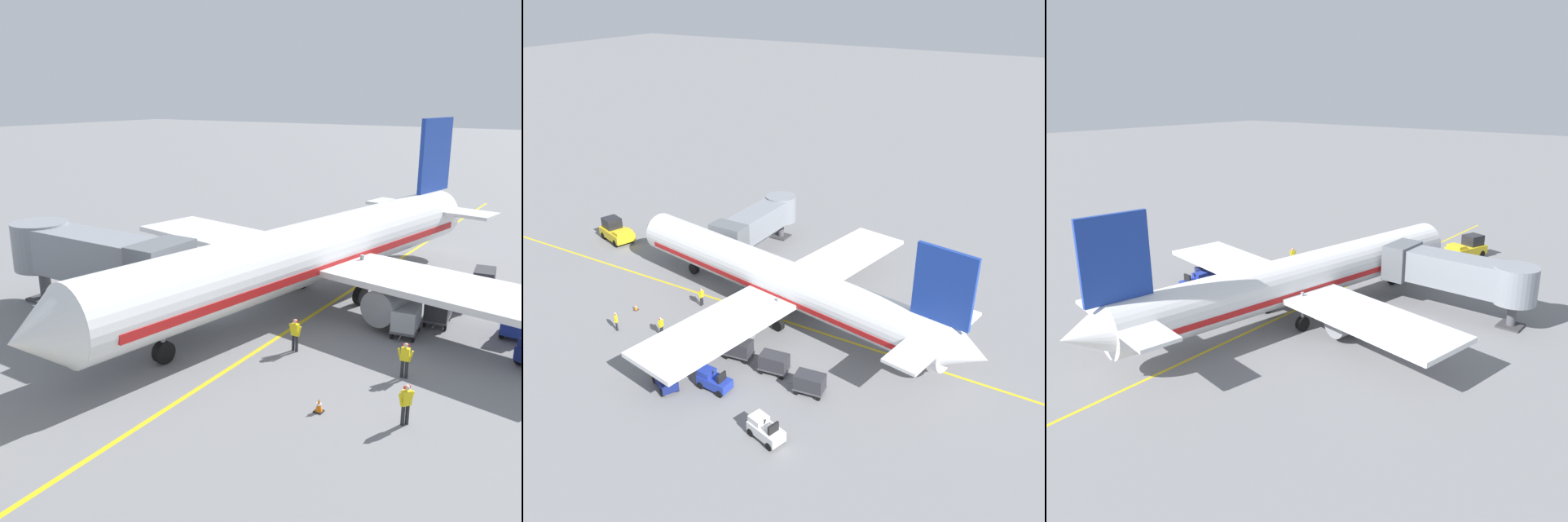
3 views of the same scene
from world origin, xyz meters
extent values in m
plane|color=slate|center=(0.00, 0.00, 0.00)|extent=(400.00, 400.00, 0.00)
cube|color=gold|center=(0.00, 0.00, 0.00)|extent=(0.24, 80.00, 0.01)
cylinder|color=white|center=(1.07, 1.35, 3.29)|extent=(9.08, 32.16, 3.70)
cube|color=red|center=(1.07, 1.35, 2.82)|extent=(8.68, 29.65, 0.44)
cone|color=white|center=(3.99, 18.30, 3.29)|extent=(3.98, 2.98, 3.63)
cone|color=white|center=(-1.88, -15.79, 3.58)|extent=(3.57, 3.29, 3.14)
cube|color=black|center=(3.68, 16.53, 3.93)|extent=(2.92, 1.56, 0.60)
cube|color=white|center=(0.90, 0.37, 2.64)|extent=(30.45, 10.22, 0.36)
cylinder|color=gray|center=(-4.39, 2.09, 1.39)|extent=(2.51, 3.49, 2.00)
cylinder|color=gray|center=(6.45, 0.22, 1.39)|extent=(2.51, 3.49, 2.00)
cube|color=#193899|center=(-1.48, -13.43, 7.88)|extent=(1.06, 4.39, 5.50)
cube|color=white|center=(-1.44, -13.23, 3.84)|extent=(10.30, 4.26, 0.24)
cylinder|color=black|center=(2.97, 12.39, 0.55)|extent=(0.63, 1.16, 1.10)
cylinder|color=gray|center=(2.97, 12.39, 2.10)|extent=(0.24, 0.24, 2.00)
cylinder|color=black|center=(-1.54, -0.23, 0.55)|extent=(0.63, 1.16, 1.10)
cylinder|color=gray|center=(-1.54, -0.23, 2.10)|extent=(0.24, 0.24, 2.00)
cylinder|color=black|center=(3.00, -1.01, 0.55)|extent=(0.63, 1.16, 1.10)
cylinder|color=gray|center=(3.00, -1.01, 2.10)|extent=(0.24, 0.24, 2.00)
cube|color=gray|center=(9.87, 9.68, 3.49)|extent=(10.58, 2.80, 2.60)
cube|color=slate|center=(5.38, 9.68, 3.49)|extent=(2.00, 3.50, 2.99)
cylinder|color=gray|center=(15.17, 9.68, 3.49)|extent=(3.36, 3.36, 2.86)
cylinder|color=#4C4C51|center=(15.17, 9.68, 1.09)|extent=(0.70, 0.70, 2.19)
cube|color=#38383A|center=(15.17, 9.68, 0.08)|extent=(1.80, 1.80, 0.16)
cube|color=gold|center=(4.84, 24.87, 0.85)|extent=(3.43, 4.86, 0.90)
cube|color=black|center=(5.14, 25.81, 1.85)|extent=(2.13, 2.26, 1.10)
cube|color=gold|center=(4.37, 23.40, 1.48)|extent=(2.12, 1.62, 0.36)
cylinder|color=black|center=(5.29, 23.22, 0.40)|extent=(0.58, 0.87, 0.80)
cylinder|color=black|center=(3.51, 23.79, 0.40)|extent=(0.58, 0.87, 0.80)
cylinder|color=black|center=(6.16, 25.95, 0.40)|extent=(0.58, 0.87, 0.80)
cylinder|color=black|center=(4.38, 26.51, 0.40)|extent=(0.58, 0.87, 0.80)
cube|color=navy|center=(-12.13, 2.82, 0.63)|extent=(2.27, 2.77, 0.70)
cube|color=navy|center=(-11.79, 3.42, 1.20)|extent=(1.40, 1.42, 0.44)
cube|color=black|center=(-12.46, 2.22, 1.30)|extent=(0.81, 0.55, 0.64)
cylinder|color=black|center=(-12.06, 2.93, 1.28)|extent=(0.20, 0.27, 0.54)
cylinder|color=black|center=(-12.17, 3.84, 0.28)|extent=(0.45, 0.59, 0.56)
cylinder|color=black|center=(-11.22, 3.31, 0.28)|extent=(0.45, 0.59, 0.56)
cylinder|color=black|center=(-13.03, 2.32, 0.28)|extent=(0.45, 0.59, 0.56)
cylinder|color=black|center=(-12.09, 1.79, 0.28)|extent=(0.45, 0.59, 0.56)
cube|color=#1E339E|center=(-10.45, -0.38, 0.63)|extent=(1.30, 2.55, 0.70)
cube|color=#1E339E|center=(-10.42, 0.30, 1.20)|extent=(1.06, 1.09, 0.44)
cube|color=black|center=(-10.48, -1.07, 1.30)|extent=(0.85, 0.19, 0.64)
cylinder|color=black|center=(-10.44, -0.26, 1.28)|extent=(0.09, 0.27, 0.54)
cylinder|color=black|center=(-10.95, 0.51, 0.28)|extent=(0.22, 0.57, 0.56)
cylinder|color=black|center=(-9.87, 0.47, 0.28)|extent=(0.22, 0.57, 0.56)
cylinder|color=black|center=(-11.02, -1.23, 0.28)|extent=(0.22, 0.57, 0.56)
cylinder|color=black|center=(-9.94, -1.28, 0.28)|extent=(0.22, 0.57, 0.56)
cube|color=silver|center=(-12.78, -6.27, 0.63)|extent=(1.82, 2.73, 0.70)
cube|color=silver|center=(-12.60, -5.61, 1.20)|extent=(1.26, 1.28, 0.44)
cube|color=black|center=(-12.96, -6.93, 1.30)|extent=(0.85, 0.38, 0.64)
cylinder|color=black|center=(-12.75, -6.15, 1.28)|extent=(0.15, 0.28, 0.54)
cylinder|color=black|center=(-13.07, -5.28, 0.28)|extent=(0.34, 0.59, 0.56)
cylinder|color=black|center=(-12.03, -5.57, 0.28)|extent=(0.34, 0.59, 0.56)
cylinder|color=black|center=(-13.53, -6.97, 0.28)|extent=(0.34, 0.59, 0.56)
cylinder|color=black|center=(-12.49, -7.25, 0.28)|extent=(0.34, 0.59, 0.56)
cube|color=#4C4C51|center=(-5.49, 2.83, 0.42)|extent=(1.61, 2.37, 0.12)
cube|color=#999EA3|center=(-5.49, 2.83, 1.03)|extent=(1.53, 2.25, 1.10)
cylinder|color=#4C4C51|center=(-5.70, 4.27, 0.41)|extent=(0.17, 0.70, 0.07)
cylinder|color=black|center=(-6.16, 3.57, 0.18)|extent=(0.17, 0.37, 0.36)
cylinder|color=black|center=(-5.06, 3.73, 0.18)|extent=(0.17, 0.37, 0.36)
cylinder|color=black|center=(-5.92, 1.94, 0.18)|extent=(0.17, 0.37, 0.36)
cylinder|color=black|center=(-4.82, 2.10, 0.18)|extent=(0.17, 0.37, 0.36)
cube|color=#4C4C51|center=(-6.43, 0.36, 0.42)|extent=(1.61, 2.37, 0.12)
cube|color=#2D2D33|center=(-6.43, 0.36, 1.03)|extent=(1.53, 2.25, 1.10)
cylinder|color=#4C4C51|center=(-6.64, 1.79, 0.41)|extent=(0.17, 0.70, 0.07)
cylinder|color=black|center=(-7.10, 1.09, 0.18)|extent=(0.17, 0.37, 0.36)
cylinder|color=black|center=(-6.01, 1.25, 0.18)|extent=(0.17, 0.37, 0.36)
cylinder|color=black|center=(-6.86, -0.54, 0.18)|extent=(0.17, 0.37, 0.36)
cylinder|color=black|center=(-5.77, -0.38, 0.18)|extent=(0.17, 0.37, 0.36)
cube|color=#4C4C51|center=(-6.61, -3.02, 0.42)|extent=(1.61, 2.37, 0.12)
cube|color=#2D2D33|center=(-6.61, -3.02, 1.03)|extent=(1.53, 2.25, 1.10)
cylinder|color=#4C4C51|center=(-6.82, -1.59, 0.41)|extent=(0.17, 0.70, 0.07)
cylinder|color=black|center=(-7.28, -2.29, 0.18)|extent=(0.17, 0.37, 0.36)
cylinder|color=black|center=(-6.19, -2.13, 0.18)|extent=(0.17, 0.37, 0.36)
cylinder|color=black|center=(-7.04, -3.92, 0.18)|extent=(0.17, 0.37, 0.36)
cylinder|color=black|center=(-5.95, -3.76, 0.18)|extent=(0.17, 0.37, 0.36)
cube|color=#4C4C51|center=(-7.33, -6.45, 0.42)|extent=(1.61, 2.37, 0.12)
cube|color=#2D2D33|center=(-7.33, -6.45, 1.03)|extent=(1.53, 2.25, 1.10)
cylinder|color=#4C4C51|center=(-7.54, -5.02, 0.41)|extent=(0.17, 0.70, 0.07)
cylinder|color=black|center=(-8.00, -5.72, 0.18)|extent=(0.17, 0.37, 0.36)
cylinder|color=black|center=(-6.91, -5.56, 0.18)|extent=(0.17, 0.37, 0.36)
cylinder|color=black|center=(-7.76, -7.35, 0.18)|extent=(0.17, 0.37, 0.36)
cylinder|color=black|center=(-6.66, -7.19, 0.18)|extent=(0.17, 0.37, 0.36)
cylinder|color=#232328|center=(-1.49, 7.82, 0.42)|extent=(0.15, 0.15, 0.85)
cylinder|color=#232328|center=(-1.69, 7.83, 0.42)|extent=(0.15, 0.15, 0.85)
cube|color=yellow|center=(-1.59, 7.83, 1.15)|extent=(0.39, 0.26, 0.60)
cylinder|color=yellow|center=(-1.34, 7.81, 1.10)|extent=(0.23, 0.10, 0.57)
cylinder|color=yellow|center=(-1.84, 7.84, 1.10)|extent=(0.23, 0.10, 0.57)
sphere|color=beige|center=(-1.59, 7.83, 1.58)|extent=(0.22, 0.22, 0.22)
cube|color=red|center=(-1.59, 7.83, 1.60)|extent=(0.27, 0.10, 0.10)
cylinder|color=#232328|center=(-8.45, 11.44, 0.42)|extent=(0.15, 0.15, 0.85)
cylinder|color=#232328|center=(-8.57, 11.28, 0.42)|extent=(0.15, 0.15, 0.85)
cube|color=yellow|center=(-8.51, 11.36, 1.15)|extent=(0.42, 0.45, 0.60)
cylinder|color=yellow|center=(-8.36, 11.56, 1.10)|extent=(0.20, 0.23, 0.57)
cylinder|color=yellow|center=(-8.65, 11.15, 1.10)|extent=(0.20, 0.23, 0.57)
sphere|color=beige|center=(-8.51, 11.36, 1.58)|extent=(0.22, 0.22, 0.22)
cube|color=red|center=(-8.51, 11.36, 1.60)|extent=(0.22, 0.26, 0.10)
cylinder|color=#232328|center=(-7.23, 7.60, 0.42)|extent=(0.15, 0.15, 0.85)
cylinder|color=#232328|center=(-7.03, 7.63, 0.42)|extent=(0.15, 0.15, 0.85)
cube|color=yellow|center=(-7.13, 7.61, 1.15)|extent=(0.40, 0.28, 0.60)
cylinder|color=yellow|center=(-7.38, 7.59, 1.10)|extent=(0.23, 0.11, 0.57)
cylinder|color=yellow|center=(-6.89, 7.64, 1.10)|extent=(0.23, 0.11, 0.57)
sphere|color=beige|center=(-7.13, 7.61, 1.58)|extent=(0.22, 0.22, 0.22)
cube|color=red|center=(-7.13, 7.61, 1.60)|extent=(0.27, 0.11, 0.10)
cube|color=black|center=(-5.29, 12.34, 0.02)|extent=(0.36, 0.36, 0.04)
cone|color=orange|center=(-5.29, 12.34, 0.32)|extent=(0.30, 0.30, 0.55)
cylinder|color=white|center=(-5.29, 12.34, 0.34)|extent=(0.21, 0.21, 0.06)
camera|label=1|loc=(-14.78, 31.17, 12.31)|focal=40.25mm
camera|label=2|loc=(-36.69, -22.05, 26.84)|focal=40.16mm
camera|label=3|loc=(27.60, -30.80, 17.75)|focal=37.90mm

